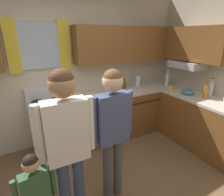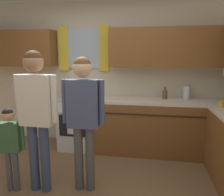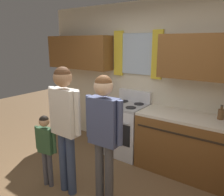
% 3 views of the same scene
% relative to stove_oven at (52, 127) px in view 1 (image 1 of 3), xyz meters
% --- Properties ---
extents(back_wall_unit, '(4.60, 0.42, 2.60)m').
position_rel_stove_oven_xyz_m(back_wall_unit, '(0.39, 0.28, 1.00)').
color(back_wall_unit, beige).
rests_on(back_wall_unit, ground).
extents(kitchen_counter_run, '(2.32, 2.16, 0.90)m').
position_rel_stove_oven_xyz_m(kitchen_counter_run, '(1.84, -0.43, -0.02)').
color(kitchen_counter_run, brown).
rests_on(kitchen_counter_run, ground).
extents(stove_oven, '(0.63, 0.67, 1.10)m').
position_rel_stove_oven_xyz_m(stove_oven, '(0.00, 0.00, 0.00)').
color(stove_oven, silver).
rests_on(stove_oven, ground).
extents(bottle_tall_clear, '(0.07, 0.07, 0.37)m').
position_rel_stove_oven_xyz_m(bottle_tall_clear, '(2.35, -0.12, 0.57)').
color(bottle_tall_clear, silver).
rests_on(bottle_tall_clear, kitchen_counter_run).
extents(bottle_oil_amber, '(0.06, 0.06, 0.29)m').
position_rel_stove_oven_xyz_m(bottle_oil_amber, '(2.35, -1.01, 0.54)').
color(bottle_oil_amber, '#B27223').
rests_on(bottle_oil_amber, kitchen_counter_run).
extents(bottle_squat_brown, '(0.08, 0.08, 0.21)m').
position_rel_stove_oven_xyz_m(bottle_squat_brown, '(1.45, 0.11, 0.51)').
color(bottle_squat_brown, brown).
rests_on(bottle_squat_brown, kitchen_counter_run).
extents(bottle_milk_white, '(0.08, 0.08, 0.31)m').
position_rel_stove_oven_xyz_m(bottle_milk_white, '(2.56, -0.96, 0.55)').
color(bottle_milk_white, white).
rests_on(bottle_milk_white, kitchen_counter_run).
extents(mug_mustard_yellow, '(0.12, 0.08, 0.09)m').
position_rel_stove_oven_xyz_m(mug_mustard_yellow, '(2.19, -0.41, 0.48)').
color(mug_mustard_yellow, gold).
rests_on(mug_mustard_yellow, kitchen_counter_run).
extents(water_pitcher, '(0.19, 0.11, 0.22)m').
position_rel_stove_oven_xyz_m(water_pitcher, '(1.79, 0.14, 0.54)').
color(water_pitcher, silver).
rests_on(water_pitcher, kitchen_counter_run).
extents(mixing_bowl, '(0.21, 0.21, 0.10)m').
position_rel_stove_oven_xyz_m(mixing_bowl, '(2.25, -0.74, 0.48)').
color(mixing_bowl, teal).
rests_on(mixing_bowl, kitchen_counter_run).
extents(adult_holding_child, '(0.52, 0.23, 1.66)m').
position_rel_stove_oven_xyz_m(adult_holding_child, '(-0.06, -1.36, 0.58)').
color(adult_holding_child, '#38476B').
rests_on(adult_holding_child, ground).
extents(adult_in_plaid, '(0.50, 0.22, 1.60)m').
position_rel_stove_oven_xyz_m(adult_in_plaid, '(0.46, -1.25, 0.54)').
color(adult_in_plaid, '#4C4C51').
rests_on(adult_in_plaid, ground).
extents(small_child, '(0.34, 0.14, 1.02)m').
position_rel_stove_oven_xyz_m(small_child, '(-0.38, -1.43, 0.17)').
color(small_child, '#4C4C56').
rests_on(small_child, ground).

